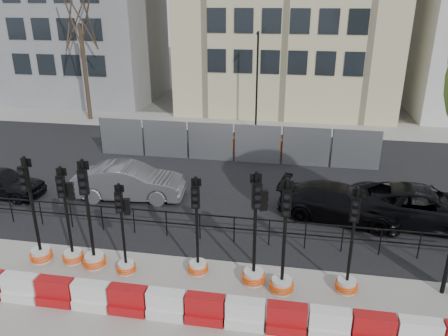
% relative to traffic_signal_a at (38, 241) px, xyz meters
% --- Properties ---
extents(ground, '(120.00, 120.00, 0.00)m').
position_rel_traffic_signal_a_xyz_m(ground, '(4.72, 0.99, -0.74)').
color(ground, '#51514C').
rests_on(ground, ground).
extents(sidewalk_near, '(40.00, 6.00, 0.02)m').
position_rel_traffic_signal_a_xyz_m(sidewalk_near, '(4.72, -2.01, -0.73)').
color(sidewalk_near, gray).
rests_on(sidewalk_near, ground).
extents(road, '(40.00, 14.00, 0.03)m').
position_rel_traffic_signal_a_xyz_m(road, '(4.72, 7.99, -0.73)').
color(road, black).
rests_on(road, ground).
extents(sidewalk_far, '(40.00, 4.00, 0.02)m').
position_rel_traffic_signal_a_xyz_m(sidewalk_far, '(4.72, 16.99, -0.73)').
color(sidewalk_far, gray).
rests_on(sidewalk_far, ground).
extents(building_grey, '(11.00, 9.06, 14.00)m').
position_rel_traffic_signal_a_xyz_m(building_grey, '(-9.28, 22.98, 6.26)').
color(building_grey, gray).
rests_on(building_grey, ground).
extents(kerb_railing, '(18.00, 0.04, 1.00)m').
position_rel_traffic_signal_a_xyz_m(kerb_railing, '(4.72, 2.19, -0.06)').
color(kerb_railing, black).
rests_on(kerb_railing, ground).
extents(heras_fencing, '(14.33, 1.72, 2.00)m').
position_rel_traffic_signal_a_xyz_m(heras_fencing, '(4.23, 10.70, -0.03)').
color(heras_fencing, '#919499').
rests_on(heras_fencing, ground).
extents(lamp_post_far, '(0.12, 0.56, 6.00)m').
position_rel_traffic_signal_a_xyz_m(lamp_post_far, '(5.22, 15.97, 2.48)').
color(lamp_post_far, black).
rests_on(lamp_post_far, ground).
extents(tree_bare_far, '(2.00, 2.00, 9.00)m').
position_rel_traffic_signal_a_xyz_m(tree_bare_far, '(-6.28, 16.49, 5.91)').
color(tree_bare_far, '#473828').
rests_on(tree_bare_far, ground).
extents(barrier_row, '(15.70, 0.50, 0.80)m').
position_rel_traffic_signal_a_xyz_m(barrier_row, '(4.72, -1.81, -0.38)').
color(barrier_row, '#A80D1B').
rests_on(barrier_row, ground).
extents(traffic_signal_a, '(0.71, 0.71, 3.59)m').
position_rel_traffic_signal_a_xyz_m(traffic_signal_a, '(0.00, 0.00, 0.00)').
color(traffic_signal_a, silver).
rests_on(traffic_signal_a, ground).
extents(traffic_signal_b, '(0.65, 0.65, 3.31)m').
position_rel_traffic_signal_a_xyz_m(traffic_signal_b, '(1.05, 0.12, 0.05)').
color(traffic_signal_b, silver).
rests_on(traffic_signal_b, ground).
extents(traffic_signal_c, '(0.71, 0.71, 3.63)m').
position_rel_traffic_signal_a_xyz_m(traffic_signal_c, '(1.83, -0.01, 0.01)').
color(traffic_signal_c, silver).
rests_on(traffic_signal_c, ground).
extents(traffic_signal_d, '(0.59, 0.59, 3.00)m').
position_rel_traffic_signal_a_xyz_m(traffic_signal_d, '(2.93, -0.13, -0.03)').
color(traffic_signal_d, silver).
rests_on(traffic_signal_d, ground).
extents(traffic_signal_e, '(0.64, 0.64, 3.22)m').
position_rel_traffic_signal_a_xyz_m(traffic_signal_e, '(5.10, 0.23, -0.08)').
color(traffic_signal_e, silver).
rests_on(traffic_signal_e, ground).
extents(traffic_signal_f, '(0.71, 0.71, 3.58)m').
position_rel_traffic_signal_a_xyz_m(traffic_signal_f, '(6.84, 0.02, 0.11)').
color(traffic_signal_f, silver).
rests_on(traffic_signal_f, ground).
extents(traffic_signal_g, '(0.70, 0.70, 3.55)m').
position_rel_traffic_signal_a_xyz_m(traffic_signal_g, '(7.67, -0.25, -0.01)').
color(traffic_signal_g, silver).
rests_on(traffic_signal_g, ground).
extents(traffic_signal_h, '(0.65, 0.65, 3.29)m').
position_rel_traffic_signal_a_xyz_m(traffic_signal_h, '(9.50, 0.09, -0.06)').
color(traffic_signal_h, silver).
rests_on(traffic_signal_h, ground).
extents(car_a, '(1.86, 3.83, 1.25)m').
position_rel_traffic_signal_a_xyz_m(car_a, '(-4.35, 4.26, -0.12)').
color(car_a, black).
rests_on(car_a, ground).
extents(car_b, '(2.45, 4.84, 1.49)m').
position_rel_traffic_signal_a_xyz_m(car_b, '(1.09, 4.98, 0.00)').
color(car_b, '#535358').
rests_on(car_b, ground).
extents(car_c, '(3.55, 5.31, 1.35)m').
position_rel_traffic_signal_a_xyz_m(car_c, '(9.60, 4.58, -0.07)').
color(car_c, black).
rests_on(car_c, ground).
extents(car_d, '(3.32, 5.64, 1.45)m').
position_rel_traffic_signal_a_xyz_m(car_d, '(12.55, 4.69, -0.02)').
color(car_d, black).
rests_on(car_d, ground).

